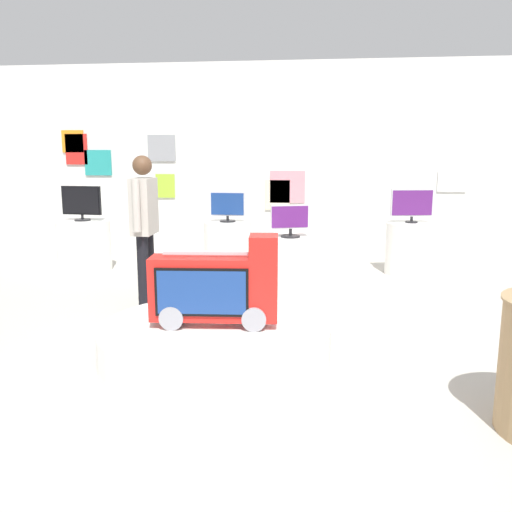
# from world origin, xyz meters

# --- Properties ---
(ground_plane) EXTENTS (30.00, 30.00, 0.00)m
(ground_plane) POSITION_xyz_m (0.00, 0.00, 0.00)
(ground_plane) COLOR #B2ADA3
(back_wall_display) EXTENTS (11.61, 0.13, 3.02)m
(back_wall_display) POSITION_xyz_m (-0.01, 4.77, 1.51)
(back_wall_display) COLOR silver
(back_wall_display) RESTS_ON ground
(main_display_pedestal) EXTENTS (1.86, 1.86, 0.29)m
(main_display_pedestal) POSITION_xyz_m (-0.38, 0.28, 0.14)
(main_display_pedestal) COLOR white
(main_display_pedestal) RESTS_ON ground
(novelty_firetruck_tv) EXTENTS (1.02, 0.39, 0.73)m
(novelty_firetruck_tv) POSITION_xyz_m (-0.36, 0.28, 0.59)
(novelty_firetruck_tv) COLOR gray
(novelty_firetruck_tv) RESTS_ON main_display_pedestal
(display_pedestal_left_rear) EXTENTS (0.65, 0.65, 0.71)m
(display_pedestal_left_rear) POSITION_xyz_m (-0.82, 3.49, 0.36)
(display_pedestal_left_rear) COLOR white
(display_pedestal_left_rear) RESTS_ON ground
(tv_on_left_rear) EXTENTS (0.49, 0.22, 0.41)m
(tv_on_left_rear) POSITION_xyz_m (-0.82, 3.48, 0.93)
(tv_on_left_rear) COLOR black
(tv_on_left_rear) RESTS_ON display_pedestal_left_rear
(display_pedestal_center_rear) EXTENTS (0.85, 0.85, 0.71)m
(display_pedestal_center_rear) POSITION_xyz_m (0.12, 2.21, 0.36)
(display_pedestal_center_rear) COLOR white
(display_pedestal_center_rear) RESTS_ON ground
(tv_on_center_rear) EXTENTS (0.44, 0.22, 0.36)m
(tv_on_center_rear) POSITION_xyz_m (0.12, 2.20, 0.91)
(tv_on_center_rear) COLOR black
(tv_on_center_rear) RESTS_ON display_pedestal_center_rear
(display_pedestal_right_rear) EXTENTS (0.66, 0.66, 0.71)m
(display_pedestal_right_rear) POSITION_xyz_m (1.68, 3.69, 0.36)
(display_pedestal_right_rear) COLOR white
(display_pedestal_right_rear) RESTS_ON ground
(tv_on_right_rear) EXTENTS (0.59, 0.16, 0.46)m
(tv_on_right_rear) POSITION_xyz_m (1.68, 3.68, 0.97)
(tv_on_right_rear) COLOR black
(tv_on_right_rear) RESTS_ON display_pedestal_right_rear
(display_pedestal_far_right) EXTENTS (0.74, 0.74, 0.71)m
(display_pedestal_far_right) POSITION_xyz_m (-2.86, 3.37, 0.36)
(display_pedestal_far_right) COLOR white
(display_pedestal_far_right) RESTS_ON ground
(tv_on_far_right) EXTENTS (0.58, 0.22, 0.48)m
(tv_on_far_right) POSITION_xyz_m (-2.86, 3.37, 0.97)
(tv_on_far_right) COLOR black
(tv_on_far_right) RESTS_ON display_pedestal_far_right
(shopper_browsing_near_truck) EXTENTS (0.21, 0.56, 1.62)m
(shopper_browsing_near_truck) POSITION_xyz_m (-1.37, 1.61, 0.95)
(shopper_browsing_near_truck) COLOR black
(shopper_browsing_near_truck) RESTS_ON ground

